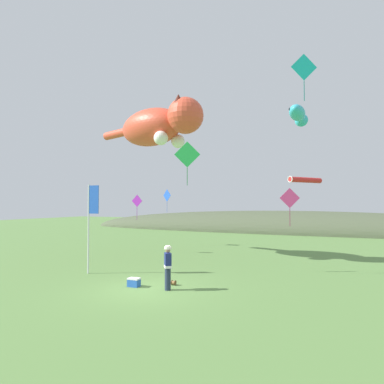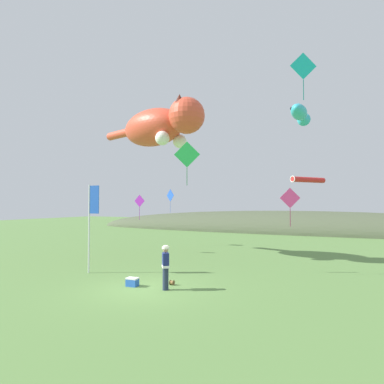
{
  "view_description": "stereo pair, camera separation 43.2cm",
  "coord_description": "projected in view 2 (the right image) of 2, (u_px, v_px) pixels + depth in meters",
  "views": [
    {
      "loc": [
        7.5,
        -11.82,
        3.46
      ],
      "look_at": [
        0.0,
        4.0,
        4.06
      ],
      "focal_mm": 32.0,
      "sensor_mm": 36.0,
      "label": 1
    },
    {
      "loc": [
        7.89,
        -11.63,
        3.46
      ],
      "look_at": [
        0.0,
        4.0,
        4.06
      ],
      "focal_mm": 32.0,
      "sensor_mm": 36.0,
      "label": 2
    }
  ],
  "objects": [
    {
      "name": "kite_spool",
      "position": [
        172.0,
        283.0,
        14.52
      ],
      "size": [
        0.17,
        0.21,
        0.21
      ],
      "color": "olive",
      "rests_on": "ground"
    },
    {
      "name": "kite_diamond_blue",
      "position": [
        170.0,
        196.0,
        28.45
      ],
      "size": [
        0.95,
        0.46,
        1.94
      ],
      "color": "blue"
    },
    {
      "name": "distant_hill_ridge",
      "position": [
        293.0,
        232.0,
        41.86
      ],
      "size": [
        57.94,
        10.03,
        5.17
      ],
      "color": "#4C563D",
      "rests_on": "ground"
    },
    {
      "name": "kite_diamond_pink",
      "position": [
        290.0,
        198.0,
        16.73
      ],
      "size": [
        0.92,
        0.42,
        1.9
      ],
      "color": "#E53F8C"
    },
    {
      "name": "picnic_cooler",
      "position": [
        132.0,
        282.0,
        14.3
      ],
      "size": [
        0.51,
        0.35,
        0.36
      ],
      "color": "blue",
      "rests_on": "ground"
    },
    {
      "name": "kite_diamond_green",
      "position": [
        187.0,
        155.0,
        17.1
      ],
      "size": [
        1.21,
        0.52,
        2.21
      ],
      "color": "green"
    },
    {
      "name": "ground_plane",
      "position": [
        147.0,
        289.0,
        13.81
      ],
      "size": [
        120.0,
        120.0,
        0.0
      ],
      "primitive_type": "plane",
      "color": "#5B8442"
    },
    {
      "name": "festival_banner_pole",
      "position": [
        91.0,
        215.0,
        17.11
      ],
      "size": [
        0.66,
        0.08,
        4.42
      ],
      "color": "silver",
      "rests_on": "ground"
    },
    {
      "name": "kite_diamond_teal",
      "position": [
        303.0,
        66.0,
        14.82
      ],
      "size": [
        1.03,
        0.61,
        2.08
      ],
      "color": "#19BFBF"
    },
    {
      "name": "kite_diamond_violet",
      "position": [
        140.0,
        201.0,
        24.05
      ],
      "size": [
        0.87,
        0.05,
        1.77
      ],
      "color": "purple"
    },
    {
      "name": "kite_giant_cat",
      "position": [
        160.0,
        126.0,
        22.46
      ],
      "size": [
        9.3,
        4.13,
        2.91
      ],
      "color": "#E04C33"
    },
    {
      "name": "kite_tube_streamer",
      "position": [
        308.0,
        180.0,
        22.73
      ],
      "size": [
        1.98,
        2.56,
        0.44
      ],
      "color": "red"
    },
    {
      "name": "kite_fish_windsock",
      "position": [
        300.0,
        114.0,
        20.26
      ],
      "size": [
        0.9,
        3.1,
        0.95
      ],
      "color": "#33B2CC"
    },
    {
      "name": "festival_attendant",
      "position": [
        166.0,
        266.0,
        13.72
      ],
      "size": [
        0.46,
        0.49,
        1.77
      ],
      "color": "#232D47",
      "rests_on": "ground"
    }
  ]
}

